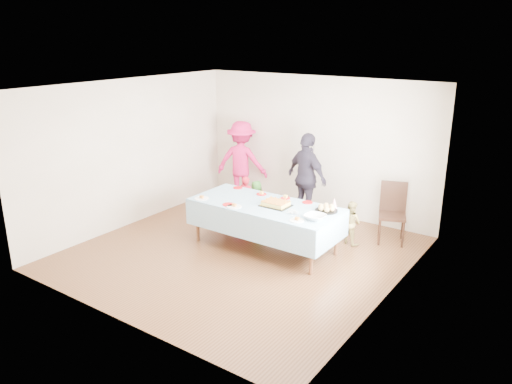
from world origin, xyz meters
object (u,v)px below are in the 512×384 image
Objects in this scene: dining_chair at (393,209)px; adult_left at (242,162)px; party_table at (265,207)px; birthday_cake at (276,204)px.

adult_left is at bearing 154.64° from dining_chair.
party_table is 2.55m from adult_left.
party_table is 2.23m from dining_chair.
adult_left reaches higher than birthday_cake.
birthday_cake is 2.09m from dining_chair.
birthday_cake is at bearing 122.48° from adult_left.
adult_left is at bearing 138.45° from birthday_cake.
adult_left is (-3.43, 0.27, 0.28)m from dining_chair.
party_table is at bearing 119.18° from adult_left.
birthday_cake is 0.27× the size of adult_left.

